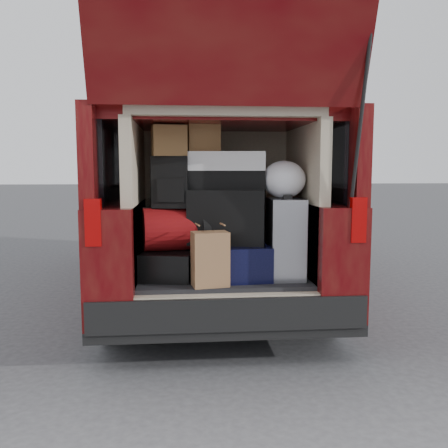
{
  "coord_description": "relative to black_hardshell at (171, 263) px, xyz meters",
  "views": [
    {
      "loc": [
        -0.3,
        -3.36,
        1.36
      ],
      "look_at": [
        0.02,
        0.2,
        0.94
      ],
      "focal_mm": 38.0,
      "sensor_mm": 36.0,
      "label": 1
    }
  ],
  "objects": [
    {
      "name": "silver_roller",
      "position": [
        0.85,
        -0.09,
        0.19
      ],
      "size": [
        0.26,
        0.4,
        0.59
      ],
      "primitive_type": "cube",
      "rotation": [
        0.0,
        0.0,
        -0.05
      ],
      "color": "silver",
      "rests_on": "load_floor"
    },
    {
      "name": "ground",
      "position": [
        0.39,
        -0.16,
        -0.65
      ],
      "size": [
        80.0,
        80.0,
        0.0
      ],
      "primitive_type": "plane",
      "color": "#38383B",
      "rests_on": "ground"
    },
    {
      "name": "minivan",
      "position": [
        0.39,
        1.7,
        0.26
      ],
      "size": [
        1.9,
        5.35,
        2.77
      ],
      "color": "black",
      "rests_on": "ground"
    },
    {
      "name": "navy_hardshell",
      "position": [
        0.47,
        -0.03,
        0.03
      ],
      "size": [
        0.51,
        0.61,
        0.25
      ],
      "primitive_type": "cube",
      "rotation": [
        0.0,
        0.0,
        0.07
      ],
      "color": "black",
      "rests_on": "load_floor"
    },
    {
      "name": "black_hardshell",
      "position": [
        0.0,
        0.0,
        0.0
      ],
      "size": [
        0.46,
        0.57,
        0.2
      ],
      "primitive_type": "cube",
      "rotation": [
        0.0,
        0.0,
        -0.2
      ],
      "color": "black",
      "rests_on": "load_floor"
    },
    {
      "name": "plastic_bag_right",
      "position": [
        0.84,
        -0.06,
        0.63
      ],
      "size": [
        0.36,
        0.35,
        0.28
      ],
      "primitive_type": "ellipsoid",
      "rotation": [
        0.0,
        0.0,
        -0.16
      ],
      "color": "white",
      "rests_on": "silver_roller"
    },
    {
      "name": "load_floor",
      "position": [
        0.39,
        0.12,
        -0.38
      ],
      "size": [
        1.24,
        1.05,
        0.55
      ],
      "primitive_type": "cube",
      "color": "black",
      "rests_on": "ground"
    },
    {
      "name": "twotone_duffel",
      "position": [
        0.4,
        0.06,
        0.69
      ],
      "size": [
        0.65,
        0.39,
        0.28
      ],
      "primitive_type": "cube",
      "rotation": [
        0.0,
        0.0,
        -0.11
      ],
      "color": "white",
      "rests_on": "black_soft_case"
    },
    {
      "name": "kraft_bag",
      "position": [
        0.28,
        -0.31,
        0.09
      ],
      "size": [
        0.27,
        0.2,
        0.38
      ],
      "primitive_type": "cube",
      "rotation": [
        0.0,
        0.0,
        0.18
      ],
      "color": "#986944",
      "rests_on": "load_floor"
    },
    {
      "name": "grocery_sack_lower",
      "position": [
        -0.0,
        -0.01,
        0.91
      ],
      "size": [
        0.27,
        0.23,
        0.22
      ],
      "primitive_type": "cube",
      "rotation": [
        0.0,
        0.0,
        0.15
      ],
      "color": "brown",
      "rests_on": "backpack"
    },
    {
      "name": "black_soft_case",
      "position": [
        0.43,
        -0.02,
        0.35
      ],
      "size": [
        0.61,
        0.44,
        0.4
      ],
      "primitive_type": "cube",
      "rotation": [
        0.0,
        0.0,
        -0.2
      ],
      "color": "black",
      "rests_on": "navy_hardshell"
    },
    {
      "name": "red_duffel",
      "position": [
        0.05,
        -0.0,
        0.26
      ],
      "size": [
        0.53,
        0.39,
        0.32
      ],
      "primitive_type": "cube",
      "rotation": [
        0.0,
        0.0,
        0.16
      ],
      "color": "maroon",
      "rests_on": "black_hardshell"
    },
    {
      "name": "backpack",
      "position": [
        0.01,
        -0.01,
        0.61
      ],
      "size": [
        0.29,
        0.2,
        0.38
      ],
      "primitive_type": "cube",
      "rotation": [
        0.0,
        0.0,
        -0.16
      ],
      "color": "black",
      "rests_on": "red_duffel"
    },
    {
      "name": "grocery_sack_upper",
      "position": [
        0.25,
        0.08,
        0.95
      ],
      "size": [
        0.26,
        0.23,
        0.24
      ],
      "primitive_type": "cube",
      "rotation": [
        0.0,
        0.0,
        0.16
      ],
      "color": "brown",
      "rests_on": "twotone_duffel"
    }
  ]
}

